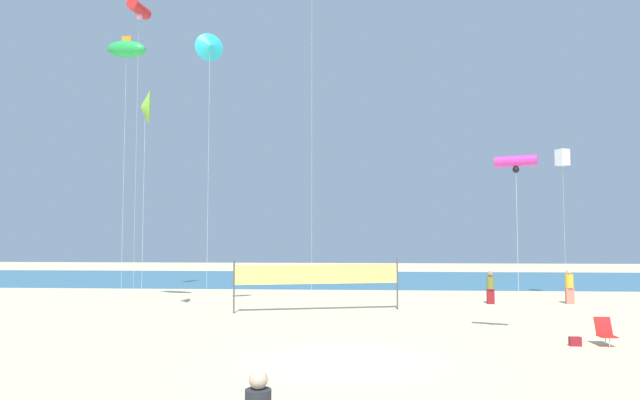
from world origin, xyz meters
name	(u,v)px	position (x,y,z in m)	size (l,w,h in m)	color
ground_plane	(344,361)	(0.00, 0.00, 0.00)	(120.00, 120.00, 0.00)	beige
ocean_band	(353,279)	(0.00, 31.48, 0.00)	(120.00, 20.00, 0.01)	teal
beachgoer_olive_shirt	(490,286)	(7.27, 14.19, 0.90)	(0.39, 0.39, 1.69)	maroon
beachgoer_mustard_shirt	(569,285)	(11.35, 14.41, 0.99)	(0.42, 0.42, 1.85)	#EA7260
folding_beach_chair	(605,331)	(8.30, 2.85, 0.47)	(0.52, 0.65, 0.89)	red
volleyball_net	(318,276)	(-1.48, 10.62, 1.63)	(7.61, 1.98, 2.40)	#4C4C51
beach_handbag	(575,341)	(7.31, 2.72, 0.15)	(0.36, 0.18, 0.29)	maroon
kite_red_tube	(139,10)	(-12.65, 16.39, 17.08)	(0.93, 1.80, 17.48)	silver
kite_lime_delta	(145,108)	(-9.05, 8.35, 9.24)	(0.90, 1.64, 10.04)	silver
kite_magenta_tube	(516,162)	(5.72, 3.25, 5.99)	(1.40, 0.85, 6.20)	silver
kite_cyan_delta	(210,47)	(-6.33, 9.01, 12.18)	(1.32, 0.90, 12.86)	silver
kite_green_inflatable	(126,49)	(-10.97, 10.71, 12.72)	(2.63, 1.66, 13.39)	silver
kite_white_box	(562,158)	(12.02, 16.81, 7.97)	(0.78, 0.78, 8.44)	silver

